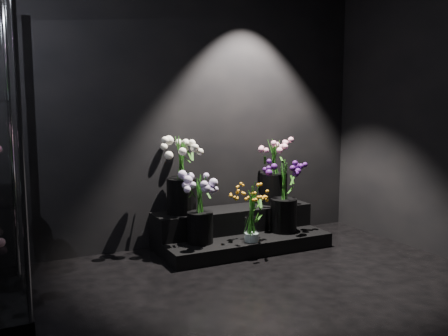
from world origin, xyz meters
TOP-DOWN VIEW (x-y plane):
  - floor at (0.00, 0.00)m, footprint 4.00×4.00m
  - wall_back at (0.00, 2.00)m, footprint 4.00×0.00m
  - display_riser at (0.52, 1.68)m, footprint 1.58×0.70m
  - bouquet_orange_bells at (0.49, 1.35)m, footprint 0.29×0.29m
  - bouquet_lilac at (0.06, 1.52)m, footprint 0.39×0.39m
  - bouquet_purple at (0.93, 1.52)m, footprint 0.37×0.37m
  - bouquet_cream_roses at (-0.01, 1.79)m, footprint 0.45×0.45m
  - bouquet_pink_roses at (0.99, 1.80)m, footprint 0.34×0.34m

SIDE VIEW (x-z plane):
  - floor at x=0.00m, z-range 0.00..0.00m
  - display_riser at x=0.52m, z-range -0.03..0.32m
  - bouquet_orange_bells at x=0.49m, z-range 0.14..0.66m
  - bouquet_lilac at x=0.06m, z-range 0.18..0.78m
  - bouquet_purple at x=0.93m, z-range 0.17..0.86m
  - bouquet_pink_roses at x=0.99m, z-range 0.37..1.03m
  - bouquet_cream_roses at x=-0.01m, z-range 0.40..1.10m
  - wall_back at x=0.00m, z-range -0.60..3.40m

